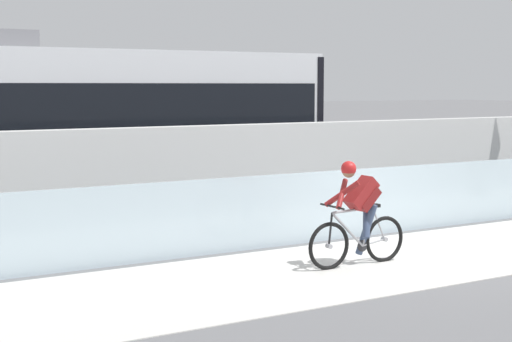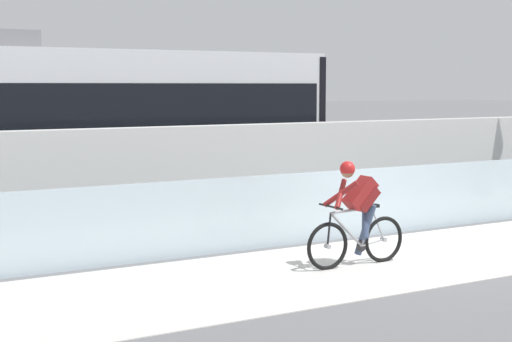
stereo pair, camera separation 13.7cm
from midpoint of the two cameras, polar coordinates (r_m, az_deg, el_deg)
name	(u,v)px [view 1 (the left image)]	position (r m, az deg, el deg)	size (l,w,h in m)	color
ground_plane	(420,257)	(12.86, 11.56, -6.12)	(200.00, 200.00, 0.00)	slate
bike_path_deck	(420,256)	(12.86, 11.56, -6.10)	(32.00, 3.20, 0.01)	silver
glass_parapet	(351,204)	(14.16, 6.63, -2.37)	(32.00, 0.05, 1.23)	silver
concrete_barrier_wall	(296,173)	(15.57, 2.68, -0.15)	(32.00, 0.36, 1.99)	silver
tram_rail_near	(236,206)	(17.82, -1.68, -2.54)	(32.00, 0.08, 0.01)	#595654
tram_rail_far	(208,198)	(19.08, -3.74, -1.97)	(32.00, 0.08, 0.01)	#595654
tram	(72,125)	(16.93, -13.47, 3.25)	(11.06, 2.54, 3.81)	silver
cyclist_on_bike	(358,215)	(11.92, 7.10, -3.19)	(1.77, 0.58, 1.61)	black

